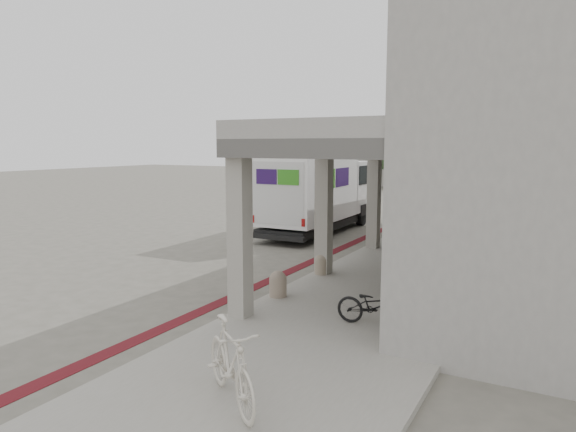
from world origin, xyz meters
The scene contains 14 objects.
ground centered at (0.00, 0.00, 0.00)m, with size 120.00×120.00×0.00m, color #615D53.
bike_lane_stripe centered at (1.00, 2.00, 0.01)m, with size 0.35×40.00×0.01m, color #591118.
sidewalk centered at (4.00, 0.00, 0.06)m, with size 4.40×28.00×0.12m, color gray.
transit_building centered at (6.83, 4.50, 3.40)m, with size 7.60×17.00×7.00m.
distant_backdrop centered at (-2.84, 35.89, 2.70)m, with size 28.00×10.00×6.50m.
tree_left centered at (-5.00, 28.00, 3.18)m, with size 3.20×3.20×4.80m.
tree_mid centered at (2.00, 30.00, 3.18)m, with size 3.20×3.20×4.80m.
fedex_truck centered at (-1.20, 7.07, 1.67)m, with size 2.43×7.39×3.13m.
bench centered at (5.20, 0.85, 0.44)m, with size 0.58×1.90×0.44m.
bollard_near centered at (2.10, 0.38, 0.39)m, with size 0.37×0.37×0.55m.
bollard_far centered at (2.10, -1.98, 0.42)m, with size 0.40×0.40×0.60m.
utility_cabinet centered at (4.83, 1.98, 0.66)m, with size 0.48×0.64×1.07m, color gray.
bicycle_black centered at (4.72, -2.80, 0.53)m, with size 0.54×1.55×0.81m, color black.
bicycle_cream centered at (4.00, -6.55, 0.69)m, with size 0.53×1.89×1.13m, color beige.
Camera 1 is at (7.78, -11.87, 3.56)m, focal length 32.00 mm.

